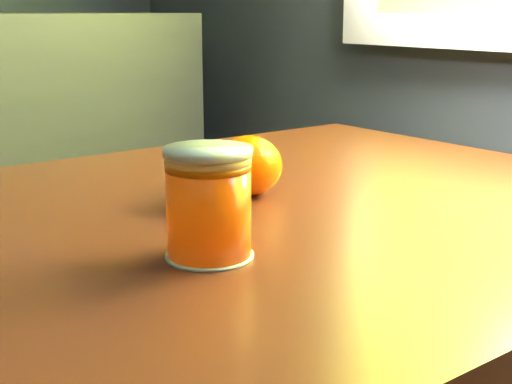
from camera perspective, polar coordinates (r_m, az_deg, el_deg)
table at (r=0.71m, az=-2.91°, el=-8.82°), size 0.98×0.71×0.72m
juice_glass at (r=0.55m, az=-3.81°, el=-0.96°), size 0.07×0.07×0.09m
orange_front at (r=0.70m, az=-3.21°, el=0.91°), size 0.07×0.07×0.05m
orange_back at (r=0.74m, az=-0.63°, el=2.13°), size 0.08×0.08×0.06m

